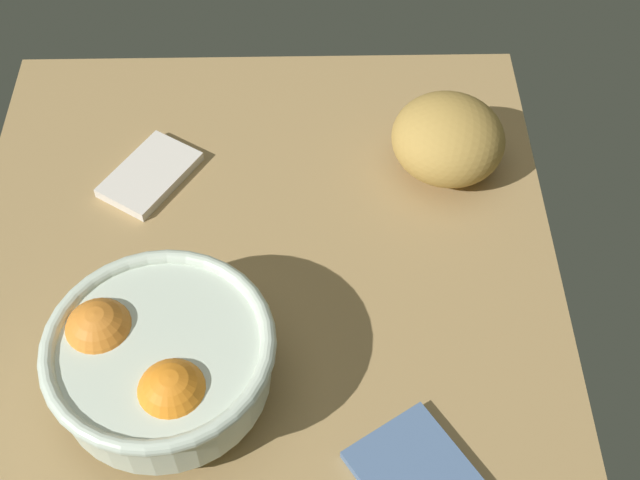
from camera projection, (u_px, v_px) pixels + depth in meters
ground_plane at (261, 275)px, 101.62cm from camera, size 72.73×67.74×3.00cm
fruit_bowl at (158, 360)px, 85.81cm from camera, size 22.62×22.62×10.76cm
bread_loaf at (448, 139)px, 106.27cm from camera, size 18.50×18.64×9.65cm
napkin_spare at (150, 175)px, 108.36cm from camera, size 14.06×12.76×1.28cm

